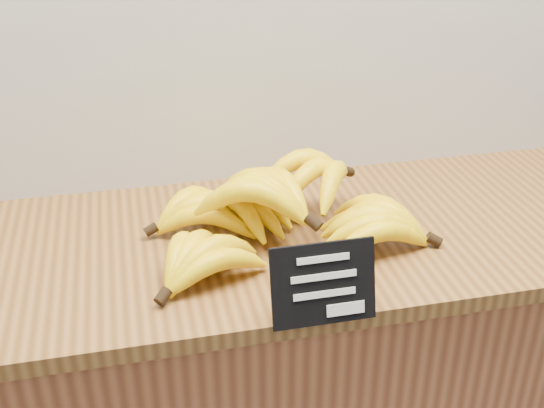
{
  "coord_description": "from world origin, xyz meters",
  "views": [
    {
      "loc": [
        -0.41,
        1.68,
        1.58
      ],
      "look_at": [
        -0.18,
        2.7,
        1.02
      ],
      "focal_mm": 45.0,
      "sensor_mm": 36.0,
      "label": 1
    }
  ],
  "objects": [
    {
      "name": "counter_top",
      "position": [
        -0.18,
        2.75,
        0.92
      ],
      "size": [
        1.52,
        0.54,
        0.03
      ],
      "primitive_type": "cube",
      "color": "brown",
      "rests_on": "counter"
    },
    {
      "name": "chalkboard_sign",
      "position": [
        -0.15,
        2.48,
        0.99
      ],
      "size": [
        0.16,
        0.04,
        0.13
      ],
      "primitive_type": "cube",
      "rotation": [
        -0.25,
        0.0,
        0.0
      ],
      "color": "black",
      "rests_on": "counter_top"
    },
    {
      "name": "banana_pile",
      "position": [
        -0.17,
        2.73,
        0.99
      ],
      "size": [
        0.54,
        0.39,
        0.13
      ],
      "color": "yellow",
      "rests_on": "counter_top"
    }
  ]
}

